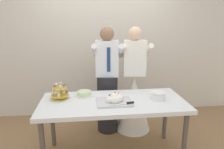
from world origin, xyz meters
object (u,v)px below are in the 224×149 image
object	(u,v)px
dessert_table	(113,106)
round_cake	(84,94)
cupcake_stand	(60,92)
plate_stack	(158,96)
main_cake_tray	(115,100)
person_groom	(107,86)
person_bride	(133,95)

from	to	relation	value
dessert_table	round_cake	world-z (taller)	round_cake
cupcake_stand	plate_stack	size ratio (longest dim) A/B	1.24
cupcake_stand	dessert_table	bearing A→B (deg)	-12.71
main_cake_tray	round_cake	size ratio (longest dim) A/B	1.81
main_cake_tray	person_groom	xyz separation A→B (m)	(-0.02, 0.73, -0.07)
round_cake	person_bride	bearing A→B (deg)	30.62
main_cake_tray	round_cake	world-z (taller)	main_cake_tray
plate_stack	person_bride	distance (m)	0.73
plate_stack	person_bride	world-z (taller)	person_bride
dessert_table	plate_stack	size ratio (longest dim) A/B	9.72
plate_stack	cupcake_stand	bearing A→B (deg)	172.59
person_groom	round_cake	bearing A→B (deg)	-127.38
dessert_table	main_cake_tray	distance (m)	0.14
main_cake_tray	person_groom	bearing A→B (deg)	91.78
cupcake_stand	round_cake	bearing A→B (deg)	10.79
dessert_table	person_bride	distance (m)	0.79
round_cake	cupcake_stand	bearing A→B (deg)	-169.21
main_cake_tray	person_groom	world-z (taller)	person_groom
plate_stack	main_cake_tray	bearing A→B (deg)	-174.06
main_cake_tray	plate_stack	distance (m)	0.56
plate_stack	round_cake	xyz separation A→B (m)	(-0.93, 0.22, -0.02)
round_cake	person_bride	world-z (taller)	person_bride
dessert_table	person_bride	bearing A→B (deg)	58.39
dessert_table	round_cake	distance (m)	0.43
dessert_table	round_cake	xyz separation A→B (m)	(-0.36, 0.21, 0.11)
main_cake_tray	plate_stack	world-z (taller)	main_cake_tray
dessert_table	round_cake	size ratio (longest dim) A/B	7.50
cupcake_stand	plate_stack	xyz separation A→B (m)	(1.24, -0.16, -0.04)
plate_stack	round_cake	bearing A→B (deg)	166.69
main_cake_tray	person_groom	size ratio (longest dim) A/B	0.26
person_bride	dessert_table	bearing A→B (deg)	-121.61
cupcake_stand	round_cake	xyz separation A→B (m)	(0.31, 0.06, -0.06)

